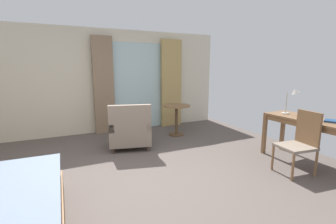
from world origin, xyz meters
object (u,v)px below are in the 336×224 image
Objects in this scene: desk_lamp at (293,95)px; armchair_by_window at (130,131)px; writing_desk at (313,125)px; desk_chair at (301,140)px; round_cafe_table at (176,113)px.

desk_lamp reaches higher than armchair_by_window.
desk_chair reaches higher than writing_desk.
armchair_by_window is (-2.01, 2.22, -0.16)m from desk_chair.
round_cafe_table is (1.27, 0.43, 0.18)m from armchair_by_window.
desk_lamp is at bearing -58.99° from round_cafe_table.
desk_chair is at bearing -131.55° from desk_lamp.
writing_desk is 3.25m from armchair_by_window.
desk_lamp is (0.51, 0.58, 0.60)m from desk_chair.
desk_chair is 0.98m from desk_lamp.
armchair_by_window is at bearing 132.07° from desk_chair.
armchair_by_window reaches higher than round_cafe_table.
writing_desk is 0.64m from desk_lamp.
writing_desk is 1.63× the size of desk_chair.
armchair_by_window is 1.35m from round_cafe_table.
round_cafe_table is (-1.25, 2.07, -0.58)m from desk_lamp.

